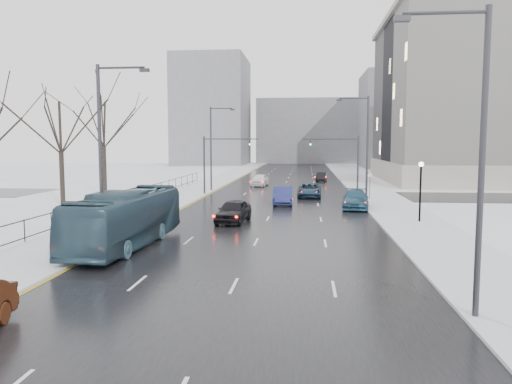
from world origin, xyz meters
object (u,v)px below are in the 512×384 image
(bus, at_px, (127,218))
(sedan_right_distant, at_px, (321,177))
(streetlight_l_far, at_px, (213,144))
(streetlight_r_near, at_px, (475,148))
(tree_park_d, at_px, (63,211))
(lamppost_r_mid, at_px, (421,183))
(mast_signal_right, at_px, (348,158))
(sedan_right_cross, at_px, (309,190))
(sedan_center_far, at_px, (260,180))
(mast_signal_left, at_px, (214,158))
(sedan_right_near, at_px, (283,196))
(no_uturn_sign, at_px, (370,178))
(sedan_center_near, at_px, (233,211))
(tree_park_e, at_px, (105,198))
(sedan_right_far, at_px, (356,199))
(streetlight_r_mid, at_px, (365,145))
(streetlight_l_near, at_px, (104,146))

(bus, bearing_deg, sedan_right_distant, 78.56)
(streetlight_l_far, xyz_separation_m, bus, (1.17, -31.96, -4.01))
(streetlight_l_far, relative_size, bus, 0.89)
(streetlight_r_near, relative_size, sedan_right_distant, 2.48)
(tree_park_d, height_order, lamppost_r_mid, tree_park_d)
(mast_signal_right, relative_size, sedan_right_cross, 1.22)
(sedan_center_far, bearing_deg, tree_park_d, -113.92)
(mast_signal_left, xyz_separation_m, sedan_right_near, (8.05, -8.11, -3.23))
(lamppost_r_mid, distance_m, no_uturn_sign, 14.13)
(lamppost_r_mid, xyz_separation_m, sedan_center_near, (-13.35, -0.98, -2.08))
(tree_park_e, bearing_deg, sedan_right_near, -12.27)
(tree_park_e, bearing_deg, bus, -64.95)
(tree_park_d, xyz_separation_m, sedan_right_near, (18.52, 5.89, 0.87))
(lamppost_r_mid, bearing_deg, sedan_right_far, 116.42)
(mast_signal_left, bearing_deg, bus, -89.33)
(tree_park_e, height_order, streetlight_r_mid, streetlight_r_mid)
(tree_park_d, bearing_deg, sedan_right_distant, 56.63)
(tree_park_d, xyz_separation_m, no_uturn_sign, (27.00, 10.00, 2.30))
(bus, bearing_deg, streetlight_r_near, -30.94)
(streetlight_r_near, bearing_deg, lamppost_r_mid, 81.94)
(sedan_center_far, bearing_deg, sedan_right_distant, 53.43)
(streetlight_r_near, relative_size, bus, 0.89)
(streetlight_r_mid, bearing_deg, sedan_right_distant, 95.95)
(lamppost_r_mid, distance_m, sedan_center_near, 13.55)
(streetlight_l_near, xyz_separation_m, mast_signal_left, (0.84, 28.00, -1.51))
(no_uturn_sign, bearing_deg, sedan_right_cross, 157.68)
(lamppost_r_mid, xyz_separation_m, sedan_right_far, (-3.80, 7.65, -2.11))
(mast_signal_right, distance_m, mast_signal_left, 14.65)
(tree_park_e, relative_size, mast_signal_right, 2.08)
(streetlight_l_far, distance_m, sedan_right_far, 21.56)
(streetlight_r_mid, relative_size, mast_signal_left, 1.54)
(streetlight_l_far, distance_m, sedan_right_cross, 13.57)
(streetlight_l_near, distance_m, mast_signal_left, 28.05)
(streetlight_r_near, relative_size, streetlight_l_far, 1.00)
(lamppost_r_mid, bearing_deg, tree_park_e, 154.38)
(tree_park_d, xyz_separation_m, sedan_center_near, (15.45, -4.98, 0.86))
(mast_signal_left, bearing_deg, tree_park_d, -126.80)
(tree_park_d, distance_m, lamppost_r_mid, 29.23)
(mast_signal_left, height_order, sedan_right_far, mast_signal_left)
(sedan_right_far, bearing_deg, sedan_center_far, 121.52)
(tree_park_e, distance_m, sedan_center_far, 21.59)
(tree_park_e, distance_m, streetlight_r_mid, 27.25)
(streetlight_r_near, xyz_separation_m, sedan_right_near, (-7.45, 29.89, -4.74))
(mast_signal_left, bearing_deg, streetlight_r_near, -67.82)
(mast_signal_left, relative_size, sedan_center_near, 1.34)
(sedan_right_near, relative_size, sedan_center_far, 1.05)
(streetlight_l_near, height_order, sedan_center_far, streetlight_l_near)
(streetlight_l_near, xyz_separation_m, bus, (1.17, 0.04, -4.01))
(streetlight_l_far, xyz_separation_m, sedan_right_distant, (13.33, 16.86, -4.91))
(mast_signal_left, bearing_deg, sedan_center_near, -75.32)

